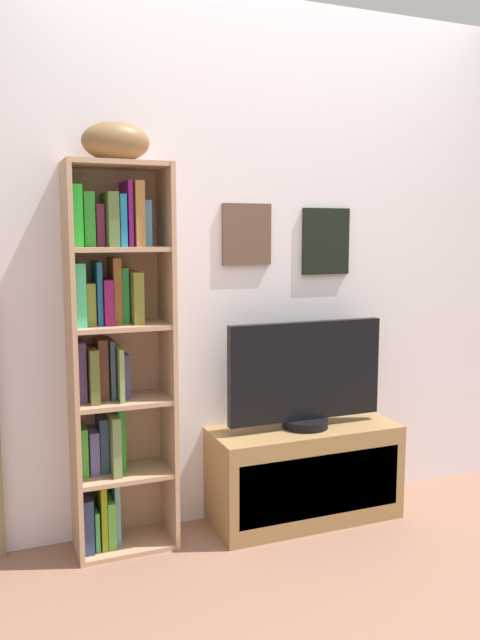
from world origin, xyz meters
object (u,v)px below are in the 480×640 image
(bookshelf, at_px, (112,353))
(tv_stand, at_px, (305,473))
(television, at_px, (306,375))
(football, at_px, (116,142))

(bookshelf, bearing_deg, tv_stand, -4.96)
(bookshelf, xyz_separation_m, television, (0.89, -0.08, -0.16))
(bookshelf, height_order, football, football)
(football, bearing_deg, tv_stand, -3.30)
(bookshelf, relative_size, television, 2.14)
(tv_stand, relative_size, television, 1.17)
(bookshelf, height_order, television, bookshelf)
(football, distance_m, tv_stand, 1.74)
(bookshelf, distance_m, television, 0.91)
(football, xyz_separation_m, tv_stand, (0.86, -0.05, -1.51))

